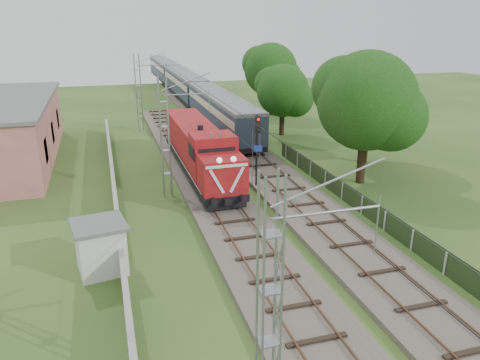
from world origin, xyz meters
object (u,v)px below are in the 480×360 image
object	(u,v)px
locomotive	(200,148)
signal_post	(257,139)
coach_rake	(184,83)
relay_hut	(101,247)

from	to	relation	value
locomotive	signal_post	size ratio (longest dim) A/B	3.09
coach_rake	signal_post	xyz separation A→B (m)	(-1.81, -38.99, 1.20)
relay_hut	coach_rake	bearing A→B (deg)	75.39
locomotive	signal_post	bearing A→B (deg)	-51.96
locomotive	coach_rake	size ratio (longest dim) A/B	0.25
locomotive	coach_rake	xyz separation A→B (m)	(5.00, 34.91, 0.27)
locomotive	coach_rake	bearing A→B (deg)	81.85
locomotive	signal_post	world-z (taller)	signal_post
locomotive	signal_post	xyz separation A→B (m)	(3.19, -4.08, 1.47)
locomotive	relay_hut	xyz separation A→B (m)	(-7.40, -12.67, -0.90)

